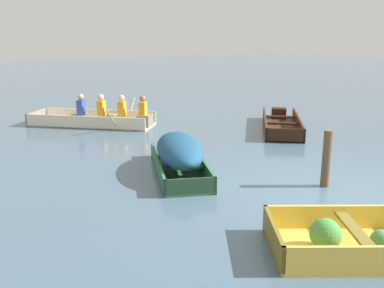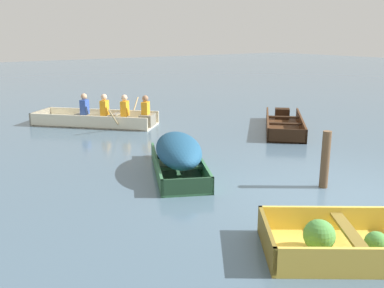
{
  "view_description": "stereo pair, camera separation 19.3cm",
  "coord_description": "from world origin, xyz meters",
  "px_view_note": "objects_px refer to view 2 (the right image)",
  "views": [
    {
      "loc": [
        -6.06,
        -3.89,
        2.66
      ],
      "look_at": [
        -0.76,
        3.27,
        0.35
      ],
      "focal_mm": 40.0,
      "sensor_mm": 36.0,
      "label": 1
    },
    {
      "loc": [
        -5.9,
        -4.0,
        2.66
      ],
      "look_at": [
        -0.76,
        3.27,
        0.35
      ],
      "focal_mm": 40.0,
      "sensor_mm": 36.0,
      "label": 2
    }
  ],
  "objects_px": {
    "skiff_green_mid_moored": "(178,153)",
    "rowboat_cream_with_crew": "(103,118)",
    "skiff_dark_varnish_near_moored": "(284,124)",
    "mooring_post": "(325,160)"
  },
  "relations": [
    {
      "from": "mooring_post",
      "to": "skiff_dark_varnish_near_moored",
      "type": "bearing_deg",
      "value": 51.15
    },
    {
      "from": "skiff_dark_varnish_near_moored",
      "to": "skiff_green_mid_moored",
      "type": "xyz_separation_m",
      "value": [
        -4.71,
        -1.62,
        0.28
      ]
    },
    {
      "from": "skiff_dark_varnish_near_moored",
      "to": "mooring_post",
      "type": "height_order",
      "value": "mooring_post"
    },
    {
      "from": "mooring_post",
      "to": "skiff_green_mid_moored",
      "type": "bearing_deg",
      "value": 127.35
    },
    {
      "from": "skiff_green_mid_moored",
      "to": "mooring_post",
      "type": "distance_m",
      "value": 2.74
    },
    {
      "from": "skiff_green_mid_moored",
      "to": "rowboat_cream_with_crew",
      "type": "xyz_separation_m",
      "value": [
        0.66,
        5.05,
        -0.18
      ]
    },
    {
      "from": "skiff_dark_varnish_near_moored",
      "to": "mooring_post",
      "type": "xyz_separation_m",
      "value": [
        -3.05,
        -3.79,
        0.39
      ]
    },
    {
      "from": "rowboat_cream_with_crew",
      "to": "mooring_post",
      "type": "relative_size",
      "value": 3.37
    },
    {
      "from": "skiff_dark_varnish_near_moored",
      "to": "skiff_green_mid_moored",
      "type": "height_order",
      "value": "skiff_green_mid_moored"
    },
    {
      "from": "rowboat_cream_with_crew",
      "to": "skiff_dark_varnish_near_moored",
      "type": "bearing_deg",
      "value": -40.33
    }
  ]
}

